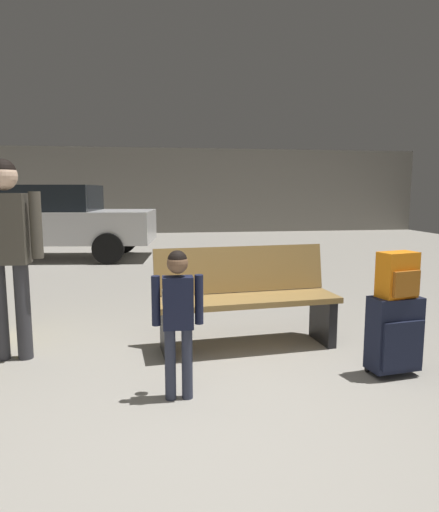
% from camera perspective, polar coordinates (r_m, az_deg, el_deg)
% --- Properties ---
extents(ground_plane, '(18.00, 18.00, 0.10)m').
position_cam_1_polar(ground_plane, '(6.56, -5.83, -4.51)').
color(ground_plane, gray).
extents(garage_back_wall, '(18.00, 0.12, 2.80)m').
position_cam_1_polar(garage_back_wall, '(15.25, -7.61, 8.17)').
color(garage_back_wall, gray).
rests_on(garage_back_wall, ground_plane).
extents(bench, '(1.64, 0.67, 0.89)m').
position_cam_1_polar(bench, '(4.05, 3.37, -5.31)').
color(bench, '#9E7A42').
rests_on(bench, ground_plane).
extents(suitcase, '(0.40, 0.27, 0.60)m').
position_cam_1_polar(suitcase, '(3.69, 21.25, -9.17)').
color(suitcase, '#191E33').
rests_on(suitcase, ground_plane).
extents(backpack_bright, '(0.31, 0.24, 0.34)m').
position_cam_1_polar(backpack_bright, '(3.59, 21.63, -2.29)').
color(backpack_bright, orange).
rests_on(backpack_bright, suitcase).
extents(child, '(0.34, 0.20, 1.01)m').
position_cam_1_polar(child, '(2.99, -5.30, -6.67)').
color(child, '#33384C').
rests_on(child, ground_plane).
extents(adult, '(0.56, 0.23, 1.64)m').
position_cam_1_polar(adult, '(4.01, -25.32, 2.06)').
color(adult, '#38383D').
rests_on(adult, ground_plane).
extents(parked_car_far, '(4.27, 2.16, 1.51)m').
position_cam_1_polar(parked_car_far, '(9.96, -20.61, 4.32)').
color(parked_car_far, silver).
rests_on(parked_car_far, ground_plane).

